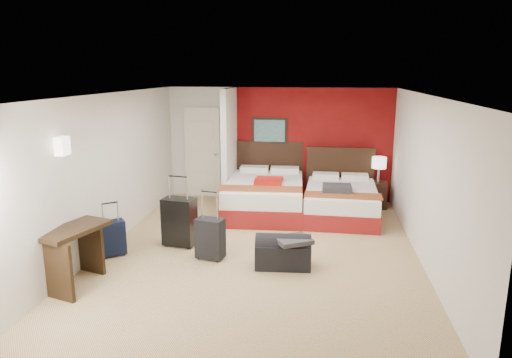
% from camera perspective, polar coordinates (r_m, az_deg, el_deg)
% --- Properties ---
extents(ground, '(6.50, 6.50, 0.00)m').
position_cam_1_polar(ground, '(7.62, 0.43, -8.75)').
color(ground, '#CFB37F').
rests_on(ground, ground).
extents(room_walls, '(5.02, 6.52, 2.50)m').
position_cam_1_polar(room_walls, '(8.89, -7.35, 2.76)').
color(room_walls, silver).
rests_on(room_walls, ground).
extents(red_accent_panel, '(3.50, 0.04, 2.50)m').
position_cam_1_polar(red_accent_panel, '(10.37, 6.94, 4.21)').
color(red_accent_panel, maroon).
rests_on(red_accent_panel, ground).
extents(partition_wall, '(0.12, 1.20, 2.50)m').
position_cam_1_polar(partition_wall, '(9.94, -3.30, 3.90)').
color(partition_wall, silver).
rests_on(partition_wall, ground).
extents(entry_door, '(0.82, 0.06, 2.05)m').
position_cam_1_polar(entry_door, '(10.71, -6.61, 3.29)').
color(entry_door, silver).
rests_on(entry_door, ground).
extents(bed_left, '(1.65, 2.28, 0.66)m').
position_cam_1_polar(bed_left, '(9.48, 1.07, -2.22)').
color(bed_left, white).
rests_on(bed_left, ground).
extents(bed_right, '(1.44, 2.01, 0.59)m').
position_cam_1_polar(bed_right, '(9.35, 10.42, -2.88)').
color(bed_right, silver).
rests_on(bed_right, ground).
extents(red_suitcase_open, '(0.58, 0.77, 0.09)m').
position_cam_1_polar(red_suitcase_open, '(9.28, 1.62, -0.16)').
color(red_suitcase_open, '#B1150F').
rests_on(red_suitcase_open, bed_left).
extents(jacket_bundle, '(0.55, 0.44, 0.13)m').
position_cam_1_polar(jacket_bundle, '(8.96, 9.95, -1.15)').
color(jacket_bundle, '#35353A').
rests_on(jacket_bundle, bed_right).
extents(nightstand, '(0.43, 0.43, 0.55)m').
position_cam_1_polar(nightstand, '(10.21, 14.70, -1.86)').
color(nightstand, black).
rests_on(nightstand, ground).
extents(table_lamp, '(0.31, 0.31, 0.53)m').
position_cam_1_polar(table_lamp, '(10.08, 14.88, 1.13)').
color(table_lamp, white).
rests_on(table_lamp, nightstand).
extents(suitcase_black, '(0.57, 0.40, 0.78)m').
position_cam_1_polar(suitcase_black, '(7.79, -9.40, -5.37)').
color(suitcase_black, black).
rests_on(suitcase_black, ground).
extents(suitcase_charcoal, '(0.47, 0.35, 0.62)m').
position_cam_1_polar(suitcase_charcoal, '(7.22, -5.67, -7.46)').
color(suitcase_charcoal, black).
rests_on(suitcase_charcoal, ground).
extents(suitcase_navy, '(0.45, 0.42, 0.54)m').
position_cam_1_polar(suitcase_navy, '(7.66, -17.29, -7.12)').
color(suitcase_navy, black).
rests_on(suitcase_navy, ground).
extents(duffel_bag, '(0.84, 0.49, 0.41)m').
position_cam_1_polar(duffel_bag, '(6.96, 3.35, -9.14)').
color(duffel_bag, black).
rests_on(duffel_bag, ground).
extents(jacket_draped, '(0.63, 0.60, 0.07)m').
position_cam_1_polar(jacket_draped, '(6.81, 4.61, -7.49)').
color(jacket_draped, '#37363B').
rests_on(jacket_draped, duffel_bag).
extents(desk, '(0.76, 1.09, 0.82)m').
position_cam_1_polar(desk, '(6.75, -21.32, -8.89)').
color(desk, black).
rests_on(desk, ground).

